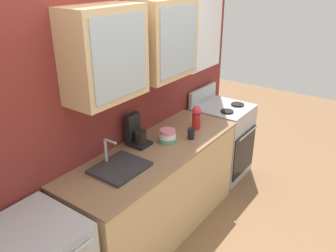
{
  "coord_description": "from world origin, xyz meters",
  "views": [
    {
      "loc": [
        -2.18,
        -1.7,
        2.38
      ],
      "look_at": [
        0.19,
        0.0,
        1.06
      ],
      "focal_mm": 37.26,
      "sensor_mm": 36.0,
      "label": 1
    }
  ],
  "objects_px": {
    "bowl_stack": "(168,136)",
    "stove_range": "(221,140)",
    "sink_faucet": "(119,167)",
    "coffee_maker": "(136,133)",
    "vase": "(196,117)",
    "cup_near_sink": "(191,134)"
  },
  "relations": [
    {
      "from": "bowl_stack",
      "to": "stove_range",
      "type": "bearing_deg",
      "value": -0.32
    },
    {
      "from": "sink_faucet",
      "to": "coffee_maker",
      "type": "bearing_deg",
      "value": 23.07
    },
    {
      "from": "bowl_stack",
      "to": "coffee_maker",
      "type": "relative_size",
      "value": 0.58
    },
    {
      "from": "stove_range",
      "to": "vase",
      "type": "distance_m",
      "value": 0.92
    },
    {
      "from": "stove_range",
      "to": "coffee_maker",
      "type": "distance_m",
      "value": 1.45
    },
    {
      "from": "stove_range",
      "to": "bowl_stack",
      "type": "height_order",
      "value": "stove_range"
    },
    {
      "from": "sink_faucet",
      "to": "vase",
      "type": "xyz_separation_m",
      "value": [
        1.03,
        -0.09,
        0.11
      ]
    },
    {
      "from": "stove_range",
      "to": "cup_near_sink",
      "type": "distance_m",
      "value": 1.07
    },
    {
      "from": "vase",
      "to": "coffee_maker",
      "type": "height_order",
      "value": "coffee_maker"
    },
    {
      "from": "stove_range",
      "to": "sink_faucet",
      "type": "height_order",
      "value": "sink_faucet"
    },
    {
      "from": "sink_faucet",
      "to": "coffee_maker",
      "type": "distance_m",
      "value": 0.47
    },
    {
      "from": "bowl_stack",
      "to": "cup_near_sink",
      "type": "height_order",
      "value": "bowl_stack"
    },
    {
      "from": "sink_faucet",
      "to": "vase",
      "type": "relative_size",
      "value": 1.73
    },
    {
      "from": "bowl_stack",
      "to": "coffee_maker",
      "type": "distance_m",
      "value": 0.3
    },
    {
      "from": "coffee_maker",
      "to": "sink_faucet",
      "type": "bearing_deg",
      "value": -156.93
    },
    {
      "from": "vase",
      "to": "coffee_maker",
      "type": "bearing_deg",
      "value": 156.01
    },
    {
      "from": "vase",
      "to": "cup_near_sink",
      "type": "height_order",
      "value": "vase"
    },
    {
      "from": "cup_near_sink",
      "to": "vase",
      "type": "bearing_deg",
      "value": 19.97
    },
    {
      "from": "stove_range",
      "to": "vase",
      "type": "relative_size",
      "value": 4.43
    },
    {
      "from": "cup_near_sink",
      "to": "bowl_stack",
      "type": "bearing_deg",
      "value": 140.87
    },
    {
      "from": "bowl_stack",
      "to": "coffee_maker",
      "type": "height_order",
      "value": "coffee_maker"
    },
    {
      "from": "bowl_stack",
      "to": "vase",
      "type": "relative_size",
      "value": 0.69
    }
  ]
}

